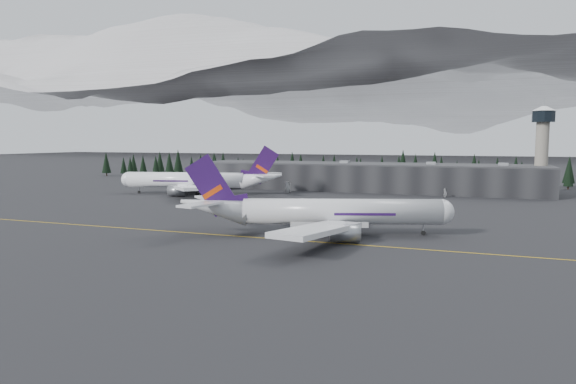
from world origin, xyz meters
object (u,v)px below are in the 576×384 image
(jet_main, at_px, (318,212))
(jet_parked, at_px, (200,180))
(terminal, at_px, (365,177))
(gse_vehicle_a, at_px, (288,191))
(gse_vehicle_b, at_px, (445,196))
(control_tower, at_px, (542,140))

(jet_main, xyz_separation_m, jet_parked, (-76.31, 74.11, 0.31))
(terminal, bearing_deg, gse_vehicle_a, -137.83)
(jet_main, bearing_deg, gse_vehicle_a, 96.07)
(terminal, height_order, jet_parked, jet_parked)
(gse_vehicle_a, bearing_deg, terminal, 13.49)
(jet_parked, height_order, gse_vehicle_a, jet_parked)
(jet_main, relative_size, gse_vehicle_b, 17.74)
(jet_main, relative_size, jet_parked, 0.94)
(gse_vehicle_a, distance_m, gse_vehicle_b, 67.12)
(terminal, xyz_separation_m, control_tower, (75.00, 3.00, 17.11))
(jet_main, bearing_deg, gse_vehicle_b, 57.28)
(gse_vehicle_b, bearing_deg, control_tower, 112.20)
(jet_parked, distance_m, gse_vehicle_b, 104.19)
(jet_parked, relative_size, gse_vehicle_a, 13.62)
(jet_main, height_order, gse_vehicle_b, jet_main)
(jet_main, distance_m, gse_vehicle_a, 100.84)
(terminal, distance_m, jet_main, 118.73)
(jet_parked, relative_size, gse_vehicle_b, 18.91)
(control_tower, bearing_deg, gse_vehicle_a, -164.22)
(control_tower, height_order, jet_main, control_tower)
(control_tower, xyz_separation_m, jet_main, (-62.31, -121.05, -17.73))
(terminal, distance_m, gse_vehicle_b, 42.82)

